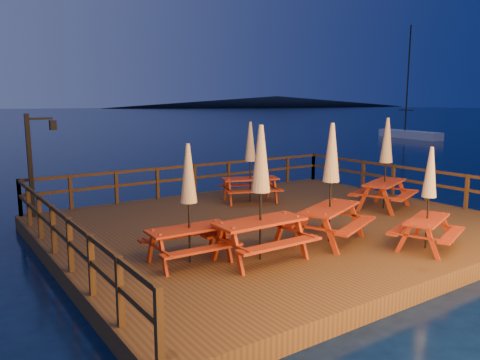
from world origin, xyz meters
The scene contains 13 objects.
ground centered at (0.00, 0.00, 0.00)m, with size 500.00×500.00×0.00m, color black.
deck centered at (0.00, 0.00, 0.20)m, with size 12.00×10.00×0.40m, color #482E17.
deck_piles centered at (0.00, 0.00, -0.30)m, with size 11.44×9.44×1.40m.
railing centered at (0.00, 1.78, 1.16)m, with size 11.80×9.75×1.10m.
lamp_post centered at (-5.39, 4.55, 2.20)m, with size 0.85×0.18×3.00m.
headland_right centered at (185.00, 230.00, 3.50)m, with size 230.40×86.40×7.00m, color black.
sailboat centered at (33.12, 19.78, 0.38)m, with size 2.70×7.81×11.44m.
picnic_table_0 centered at (-3.65, -1.55, 1.70)m, with size 1.80×1.50×2.50m.
picnic_table_1 centered at (-2.31, -2.23, 1.89)m, with size 2.01×1.65×2.87m.
picnic_table_2 centered at (-0.16, -2.12, 1.88)m, with size 2.47×2.28×2.85m.
picnic_table_3 centered at (1.30, -3.76, 1.62)m, with size 2.00×1.83×2.34m.
picnic_table_4 centered at (0.92, 2.67, 1.79)m, with size 2.28×2.08×2.68m.
picnic_table_5 centered at (3.81, -0.56, 1.88)m, with size 2.45×2.24×2.84m.
Camera 1 is at (-8.08, -9.91, 3.75)m, focal length 35.00 mm.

